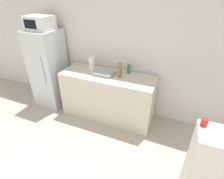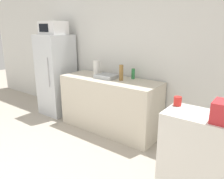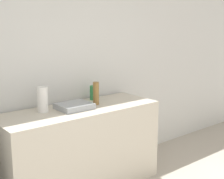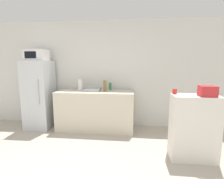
% 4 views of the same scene
% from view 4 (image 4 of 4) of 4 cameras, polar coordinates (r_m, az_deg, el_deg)
% --- Properties ---
extents(wall_back, '(8.00, 0.06, 2.60)m').
position_cam_4_polar(wall_back, '(4.48, -6.85, 4.98)').
color(wall_back, silver).
rests_on(wall_back, ground_plane).
extents(refrigerator, '(0.60, 0.65, 1.64)m').
position_cam_4_polar(refrigerator, '(4.60, -22.60, -1.57)').
color(refrigerator, silver).
rests_on(refrigerator, ground_plane).
extents(microwave, '(0.49, 0.38, 0.26)m').
position_cam_4_polar(microwave, '(4.54, -23.35, 10.27)').
color(microwave, white).
rests_on(microwave, refrigerator).
extents(counter, '(1.80, 0.65, 0.93)m').
position_cam_4_polar(counter, '(4.21, -5.42, -6.79)').
color(counter, beige).
rests_on(counter, ground_plane).
extents(sink_basin, '(0.35, 0.31, 0.06)m').
position_cam_4_polar(sink_basin, '(4.13, -6.37, -0.07)').
color(sink_basin, '#9EA3A8').
rests_on(sink_basin, counter).
extents(bottle_tall, '(0.07, 0.07, 0.26)m').
position_cam_4_polar(bottle_tall, '(4.06, -2.33, 1.25)').
color(bottle_tall, olive).
rests_on(bottle_tall, counter).
extents(bottle_short, '(0.06, 0.06, 0.17)m').
position_cam_4_polar(bottle_short, '(4.27, -0.56, 1.06)').
color(bottle_short, '#2D7F42').
rests_on(bottle_short, counter).
extents(shelf_cabinet, '(0.73, 0.37, 1.08)m').
position_cam_4_polar(shelf_cabinet, '(3.22, 25.13, -11.26)').
color(shelf_cabinet, white).
rests_on(shelf_cabinet, ground_plane).
extents(basket, '(0.24, 0.19, 0.16)m').
position_cam_4_polar(basket, '(3.06, 28.76, -0.46)').
color(basket, red).
rests_on(basket, shelf_cabinet).
extents(jar, '(0.07, 0.07, 0.08)m').
position_cam_4_polar(jar, '(3.08, 19.81, -0.60)').
color(jar, red).
rests_on(jar, shelf_cabinet).
extents(paper_towel_roll, '(0.11, 0.11, 0.26)m').
position_cam_4_polar(paper_towel_roll, '(4.28, -10.29, 1.54)').
color(paper_towel_roll, white).
rests_on(paper_towel_roll, counter).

